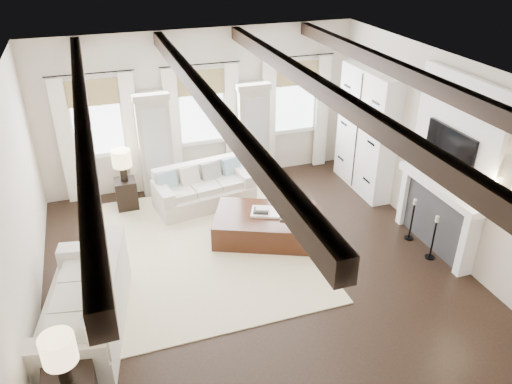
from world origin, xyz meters
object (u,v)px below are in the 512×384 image
object	(u,v)px
side_table_back	(127,194)
ottoman	(266,226)
sofa_back	(203,189)
sofa_left	(89,305)

from	to	relation	value
side_table_back	ottoman	bearing A→B (deg)	-39.89
sofa_back	side_table_back	xyz separation A→B (m)	(-1.45, 0.33, -0.02)
side_table_back	sofa_back	bearing A→B (deg)	-12.95
sofa_left	side_table_back	bearing A→B (deg)	75.67
sofa_back	sofa_left	distance (m)	3.67
sofa_back	side_table_back	bearing A→B (deg)	167.05
sofa_left	ottoman	size ratio (longest dim) A/B	1.35
sofa_left	side_table_back	xyz separation A→B (m)	(0.82, 3.22, -0.10)
sofa_left	sofa_back	bearing A→B (deg)	51.76
sofa_left	side_table_back	distance (m)	3.32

